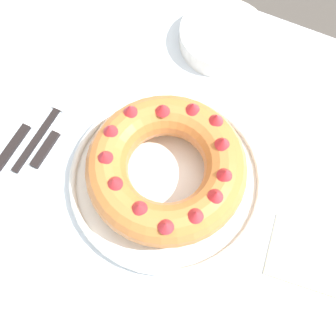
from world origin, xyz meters
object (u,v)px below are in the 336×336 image
at_px(bundt_cake, 168,168).
at_px(serving_knife, 26,128).
at_px(serving_dish, 168,178).
at_px(side_bowl, 223,37).
at_px(cake_knife, 56,134).
at_px(napkin, 315,257).
at_px(fork, 49,121).

xyz_separation_m(bundt_cake, serving_knife, (-0.29, -0.02, -0.06)).
distance_m(serving_dish, side_bowl, 0.33).
bearing_deg(serving_dish, bundt_cake, 62.78).
bearing_deg(serving_knife, cake_knife, 10.02).
relative_size(serving_dish, serving_knife, 1.55).
bearing_deg(side_bowl, cake_knife, -120.34).
bearing_deg(side_bowl, napkin, -47.48).
relative_size(fork, cake_knife, 1.17).
height_order(bundt_cake, serving_knife, bundt_cake).
height_order(bundt_cake, napkin, bundt_cake).
xyz_separation_m(bundt_cake, side_bowl, (-0.03, 0.33, -0.04)).
bearing_deg(cake_knife, bundt_cake, 7.38).
bearing_deg(fork, cake_knife, -34.96).
xyz_separation_m(bundt_cake, fork, (-0.26, 0.01, -0.06)).
xyz_separation_m(cake_knife, napkin, (0.51, -0.01, -0.00)).
height_order(fork, napkin, fork).
relative_size(bundt_cake, side_bowl, 1.52).
bearing_deg(fork, serving_knife, -135.84).
bearing_deg(serving_dish, side_bowl, 95.90).
xyz_separation_m(fork, cake_knife, (0.03, -0.02, 0.00)).
bearing_deg(serving_dish, napkin, -3.40).
height_order(fork, side_bowl, side_bowl).
bearing_deg(serving_dish, serving_knife, -175.43).
height_order(fork, cake_knife, cake_knife).
bearing_deg(fork, side_bowl, 55.16).
distance_m(bundt_cake, napkin, 0.29).
relative_size(serving_knife, napkin, 1.45).
xyz_separation_m(fork, napkin, (0.54, -0.02, -0.00)).
height_order(bundt_cake, side_bowl, bundt_cake).
height_order(bundt_cake, cake_knife, bundt_cake).
distance_m(cake_knife, side_bowl, 0.39).
height_order(serving_knife, cake_knife, same).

